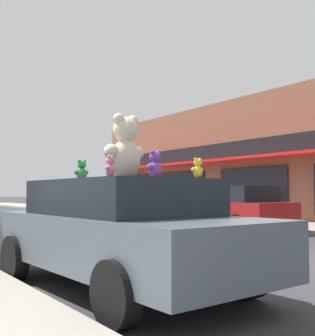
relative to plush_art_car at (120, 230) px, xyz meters
The scene contains 10 objects.
ground_plane 3.65m from the plush_art_car, ahead, with size 260.00×260.00×0.00m, color #333335.
plush_art_car is the anchor object (origin of this frame).
teddy_bear_giant 1.09m from the plush_art_car, 48.25° to the right, with size 0.66×0.43×0.88m.
teddy_bear_purple 1.01m from the plush_art_car, 69.08° to the right, with size 0.28×0.20×0.37m.
teddy_bear_pink 1.18m from the plush_art_car, 127.80° to the right, with size 0.18×0.16×0.25m.
teddy_bear_yellow 1.40m from the plush_art_car, 68.96° to the right, with size 0.18×0.11×0.24m.
teddy_bear_green 1.31m from the plush_art_car, 94.41° to the left, with size 0.25×0.17×0.34m.
teddy_bear_orange 1.24m from the plush_art_car, 57.62° to the left, with size 0.19×0.13×0.25m.
parked_car_far_center 8.76m from the plush_art_car, 36.35° to the left, with size 2.02×4.55×1.48m.
parked_car_far_right 13.33m from the plush_art_car, 58.05° to the left, with size 1.98×4.13×1.49m.
Camera 1 is at (-6.39, -5.31, 1.26)m, focal length 45.00 mm.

